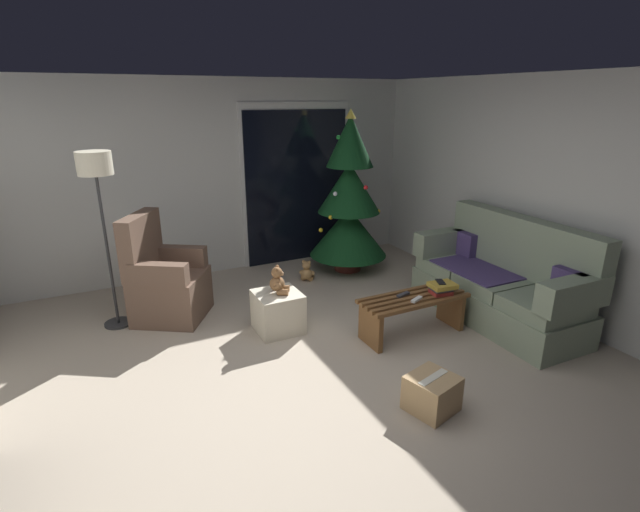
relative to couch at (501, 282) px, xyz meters
name	(u,v)px	position (x,y,z in m)	size (l,w,h in m)	color
ground_plane	(315,384)	(-2.32, -0.25, -0.40)	(7.00, 7.00, 0.00)	#B2A38E
wall_back	(211,179)	(-2.32, 2.81, 0.85)	(5.72, 0.12, 2.50)	beige
wall_right	(570,203)	(0.54, -0.25, 0.85)	(0.12, 6.00, 2.50)	beige
patio_door_frame	(297,184)	(-1.14, 2.74, 0.70)	(1.60, 0.02, 2.20)	silver
patio_door_glass	(297,188)	(-1.14, 2.72, 0.65)	(1.50, 0.02, 2.10)	black
couch	(501,282)	(0.00, 0.00, 0.00)	(0.82, 1.96, 1.08)	gray
coffee_table	(413,309)	(-1.07, 0.10, -0.13)	(1.10, 0.40, 0.41)	brown
remote_white	(417,299)	(-1.10, 0.01, 0.02)	(0.04, 0.16, 0.02)	silver
remote_graphite	(403,295)	(-1.15, 0.17, 0.02)	(0.04, 0.16, 0.02)	#333338
book_stack	(442,288)	(-0.78, 0.04, 0.07)	(0.27, 0.23, 0.11)	#A32D28
cell_phone	(440,282)	(-0.78, 0.06, 0.13)	(0.07, 0.14, 0.01)	black
christmas_tree	(349,203)	(-0.71, 2.00, 0.54)	(1.04, 1.04, 2.12)	#4C1E19
armchair	(165,282)	(-3.18, 1.60, 0.00)	(0.95, 0.94, 1.13)	brown
floor_lamp	(97,181)	(-3.68, 1.65, 1.11)	(0.32, 0.32, 1.78)	#2D2D30
ottoman	(278,312)	(-2.23, 0.78, -0.20)	(0.44, 0.44, 0.41)	beige
teddy_bear_chestnut	(278,282)	(-2.22, 0.77, 0.13)	(0.22, 0.21, 0.29)	brown
teddy_bear_honey_by_tree	(307,272)	(-1.40, 1.87, -0.28)	(0.21, 0.22, 0.29)	tan
cardboard_box_taped_mid_floor	(432,393)	(-1.67, -0.94, -0.26)	(0.41, 0.40, 0.28)	tan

